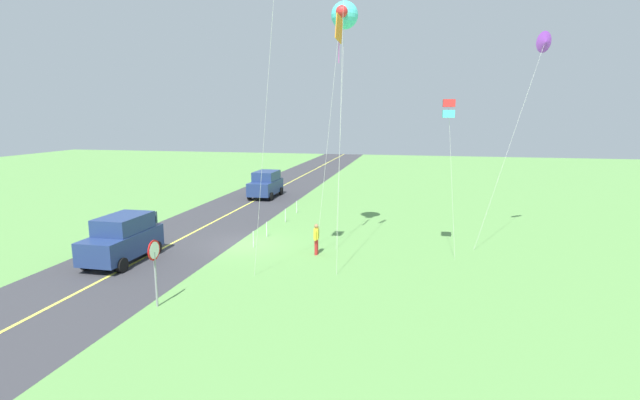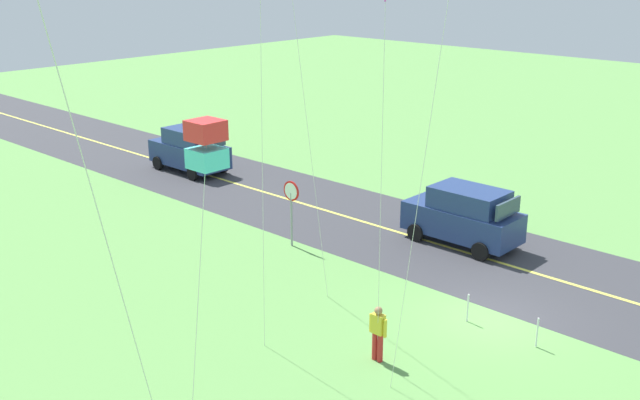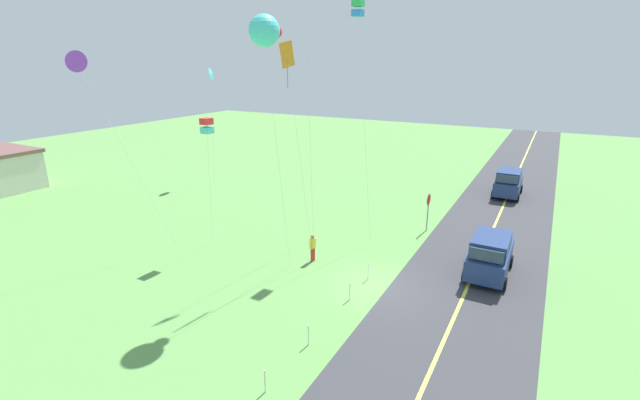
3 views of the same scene
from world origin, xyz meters
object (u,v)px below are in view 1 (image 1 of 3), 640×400
at_px(car_suv_foreground, 123,238).
at_px(stop_sign, 155,260).
at_px(car_parked_west_far, 266,184).
at_px(kite_orange_near, 344,15).
at_px(kite_blue_mid, 545,43).
at_px(kite_cyan_top, 449,109).
at_px(person_adult_near, 316,238).
at_px(kite_red_low, 339,34).

xyz_separation_m(car_suv_foreground, stop_sign, (4.65, 4.57, 0.65)).
height_order(car_parked_west_far, kite_orange_near, kite_orange_near).
relative_size(kite_blue_mid, kite_cyan_top, 1.46).
bearing_deg(kite_cyan_top, car_suv_foreground, -75.29).
xyz_separation_m(person_adult_near, kite_orange_near, (-2.54, 0.93, 11.24)).
xyz_separation_m(stop_sign, kite_orange_near, (-10.21, 5.34, 10.30)).
distance_m(car_parked_west_far, kite_red_low, 19.92).
height_order(car_parked_west_far, stop_sign, stop_sign).
xyz_separation_m(kite_red_low, kite_blue_mid, (-4.14, 10.22, -0.15)).
xyz_separation_m(person_adult_near, kite_blue_mid, (-4.84, 11.17, 9.88)).
height_order(stop_sign, kite_cyan_top, kite_cyan_top).
relative_size(kite_red_low, kite_blue_mid, 1.04).
relative_size(person_adult_near, kite_cyan_top, 0.21).
bearing_deg(car_suv_foreground, kite_red_low, 110.54).
xyz_separation_m(car_suv_foreground, car_parked_west_far, (-18.65, 1.05, 0.00)).
bearing_deg(kite_cyan_top, kite_blue_mid, 128.25).
bearing_deg(car_suv_foreground, kite_blue_mid, 111.32).
xyz_separation_m(car_parked_west_far, kite_cyan_top, (14.65, 14.20, 6.18)).
bearing_deg(kite_orange_near, kite_red_low, 0.71).
xyz_separation_m(car_parked_west_far, person_adult_near, (15.62, 7.93, -0.29)).
distance_m(stop_sign, kite_orange_near, 15.46).
bearing_deg(person_adult_near, car_suv_foreground, -136.41).
height_order(car_parked_west_far, kite_red_low, kite_red_low).
bearing_deg(car_suv_foreground, person_adult_near, 108.62).
distance_m(person_adult_near, kite_orange_near, 11.56).
bearing_deg(kite_orange_near, kite_cyan_top, 73.71).
height_order(car_suv_foreground, kite_blue_mid, kite_blue_mid).
bearing_deg(car_suv_foreground, kite_cyan_top, 104.71).
xyz_separation_m(car_suv_foreground, kite_red_low, (-3.72, 9.93, 9.74)).
bearing_deg(person_adult_near, kite_blue_mid, 48.41).
height_order(person_adult_near, kite_orange_near, kite_orange_near).
relative_size(car_suv_foreground, kite_cyan_top, 0.57).
height_order(kite_red_low, kite_blue_mid, kite_red_low).
bearing_deg(car_parked_west_far, car_suv_foreground, -3.23).
xyz_separation_m(person_adult_near, kite_cyan_top, (-0.98, 6.27, 6.46)).
bearing_deg(car_parked_west_far, kite_cyan_top, 44.11).
relative_size(stop_sign, kite_blue_mid, 0.23).
bearing_deg(stop_sign, kite_cyan_top, 129.01).
relative_size(car_parked_west_far, kite_cyan_top, 0.57).
height_order(person_adult_near, kite_red_low, kite_red_low).
xyz_separation_m(person_adult_near, kite_red_low, (-0.70, 0.96, 10.03)).
distance_m(kite_red_low, kite_blue_mid, 11.03).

